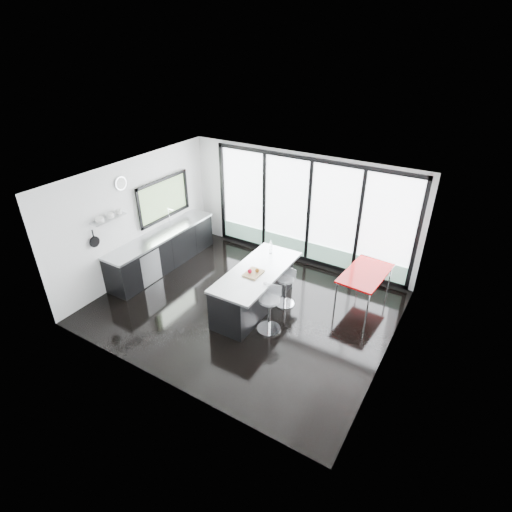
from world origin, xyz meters
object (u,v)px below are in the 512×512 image
Objects in this scene: island at (254,288)px; red_table at (364,287)px; bar_stool_far at (285,291)px; bar_stool_near at (269,314)px.

island is 2.39m from red_table.
bar_stool_far is 0.48× the size of red_table.
red_table is at bearing 43.28° from bar_stool_far.
bar_stool_near is 2.29m from red_table.
red_table is at bearing 45.97° from bar_stool_near.
bar_stool_near is 1.14× the size of bar_stool_far.
bar_stool_near is 0.93m from bar_stool_far.
island is 1.66× the size of red_table.
island reaches higher than red_table.
bar_stool_near reaches higher than bar_stool_far.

